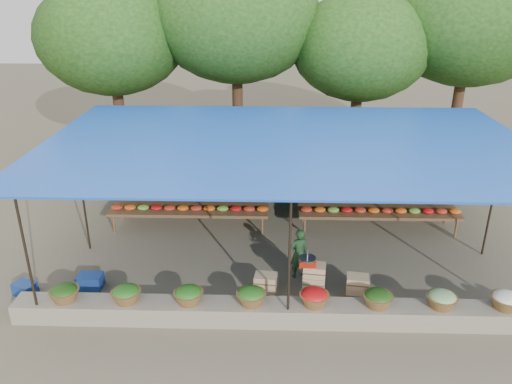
{
  "coord_description": "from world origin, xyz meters",
  "views": [
    {
      "loc": [
        -0.37,
        -10.71,
        6.09
      ],
      "look_at": [
        -0.69,
        0.2,
        1.48
      ],
      "focal_mm": 35.0,
      "sensor_mm": 36.0,
      "label": 1
    }
  ],
  "objects_px": {
    "crate_counter": "(312,284)",
    "weighing_scale": "(307,261)",
    "vendor_seated": "(299,253)",
    "blue_crate_front": "(90,281)",
    "blue_crate_back": "(25,289)"
  },
  "relations": [
    {
      "from": "weighing_scale",
      "to": "vendor_seated",
      "type": "bearing_deg",
      "value": 99.13
    },
    {
      "from": "blue_crate_front",
      "to": "blue_crate_back",
      "type": "relative_size",
      "value": 1.13
    },
    {
      "from": "weighing_scale",
      "to": "blue_crate_back",
      "type": "bearing_deg",
      "value": -179.09
    },
    {
      "from": "vendor_seated",
      "to": "blue_crate_front",
      "type": "xyz_separation_m",
      "value": [
        -4.49,
        -0.58,
        -0.43
      ]
    },
    {
      "from": "blue_crate_front",
      "to": "vendor_seated",
      "type": "bearing_deg",
      "value": 7.83
    },
    {
      "from": "weighing_scale",
      "to": "crate_counter",
      "type": "bearing_deg",
      "value": -0.0
    },
    {
      "from": "crate_counter",
      "to": "vendor_seated",
      "type": "height_order",
      "value": "vendor_seated"
    },
    {
      "from": "blue_crate_back",
      "to": "vendor_seated",
      "type": "bearing_deg",
      "value": 33.33
    },
    {
      "from": "weighing_scale",
      "to": "blue_crate_back",
      "type": "relative_size",
      "value": 0.83
    },
    {
      "from": "weighing_scale",
      "to": "vendor_seated",
      "type": "relative_size",
      "value": 0.32
    },
    {
      "from": "crate_counter",
      "to": "weighing_scale",
      "type": "bearing_deg",
      "value": 180.0
    },
    {
      "from": "vendor_seated",
      "to": "blue_crate_front",
      "type": "distance_m",
      "value": 4.55
    },
    {
      "from": "crate_counter",
      "to": "blue_crate_front",
      "type": "relative_size",
      "value": 4.65
    },
    {
      "from": "crate_counter",
      "to": "blue_crate_front",
      "type": "bearing_deg",
      "value": 177.54
    },
    {
      "from": "blue_crate_front",
      "to": "blue_crate_back",
      "type": "height_order",
      "value": "blue_crate_front"
    }
  ]
}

